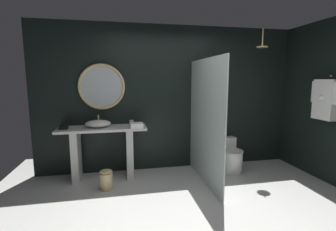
# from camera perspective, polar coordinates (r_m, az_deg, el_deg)

# --- Properties ---
(ground_plane) EXTENTS (5.76, 5.76, 0.00)m
(ground_plane) POSITION_cam_1_polar(r_m,az_deg,el_deg) (3.12, 8.85, -23.55)
(ground_plane) COLOR silver
(back_wall_panel) EXTENTS (4.80, 0.10, 2.60)m
(back_wall_panel) POSITION_cam_1_polar(r_m,az_deg,el_deg) (4.49, 0.77, 4.03)
(back_wall_panel) COLOR black
(back_wall_panel) RESTS_ON ground_plane
(side_wall_right) EXTENTS (0.10, 2.47, 2.60)m
(side_wall_right) POSITION_cam_1_polar(r_m,az_deg,el_deg) (4.63, 34.04, 2.71)
(side_wall_right) COLOR black
(side_wall_right) RESTS_ON ground_plane
(vanity_counter) EXTENTS (1.42, 0.50, 0.87)m
(vanity_counter) POSITION_cam_1_polar(r_m,az_deg,el_deg) (4.21, -14.95, -7.16)
(vanity_counter) COLOR silver
(vanity_counter) RESTS_ON ground_plane
(vessel_sink) EXTENTS (0.41, 0.34, 0.19)m
(vessel_sink) POSITION_cam_1_polar(r_m,az_deg,el_deg) (4.14, -16.12, -1.84)
(vessel_sink) COLOR white
(vessel_sink) RESTS_ON vanity_counter
(tumbler_cup) EXTENTS (0.07, 0.07, 0.09)m
(tumbler_cup) POSITION_cam_1_polar(r_m,az_deg,el_deg) (4.17, -8.59, -1.71)
(tumbler_cup) COLOR silver
(tumbler_cup) RESTS_ON vanity_counter
(tissue_box) EXTENTS (0.13, 0.12, 0.06)m
(tissue_box) POSITION_cam_1_polar(r_m,az_deg,el_deg) (4.18, -23.28, -2.55)
(tissue_box) COLOR black
(tissue_box) RESTS_ON vanity_counter
(round_wall_mirror) EXTENTS (0.78, 0.05, 0.78)m
(round_wall_mirror) POSITION_cam_1_polar(r_m,az_deg,el_deg) (4.29, -15.28, 6.53)
(round_wall_mirror) COLOR #D6B77F
(shower_glass_panel) EXTENTS (0.02, 1.51, 1.97)m
(shower_glass_panel) POSITION_cam_1_polar(r_m,az_deg,el_deg) (3.86, 8.76, -1.53)
(shower_glass_panel) COLOR silver
(shower_glass_panel) RESTS_ON ground_plane
(rain_shower_head) EXTENTS (0.19, 0.19, 0.32)m
(rain_shower_head) POSITION_cam_1_polar(r_m,az_deg,el_deg) (4.58, 21.25, 15.12)
(rain_shower_head) COLOR #D6B77F
(hanging_bathrobe) EXTENTS (0.20, 0.52, 0.70)m
(hanging_bathrobe) POSITION_cam_1_polar(r_m,az_deg,el_deg) (4.53, 32.90, 3.44)
(hanging_bathrobe) COLOR #D6B77F
(toilet) EXTENTS (0.41, 0.60, 0.57)m
(toilet) POSITION_cam_1_polar(r_m,az_deg,el_deg) (4.61, 14.18, -9.34)
(toilet) COLOR white
(toilet) RESTS_ON ground_plane
(waste_bin) EXTENTS (0.19, 0.19, 0.31)m
(waste_bin) POSITION_cam_1_polar(r_m,az_deg,el_deg) (3.90, -14.29, -14.33)
(waste_bin) COLOR #D6B77F
(waste_bin) RESTS_ON ground_plane
(folded_hand_towel) EXTENTS (0.21, 0.19, 0.08)m
(folded_hand_towel) POSITION_cam_1_polar(r_m,az_deg,el_deg) (3.98, -7.35, -2.28)
(folded_hand_towel) COLOR white
(folded_hand_towel) RESTS_ON vanity_counter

